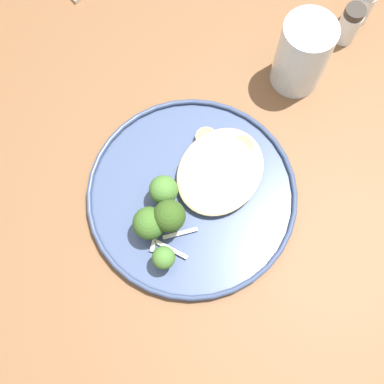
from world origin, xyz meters
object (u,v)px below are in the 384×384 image
dinner_plate (192,195)px  seared_scallop_large_seared (207,138)px  broccoli_floret_split_head (162,189)px  water_glass (301,58)px  broccoli_floret_rear_charred (169,216)px  seared_scallop_rear_pale (239,167)px  salt_shaker (363,4)px  seared_scallop_left_edge (243,147)px  broccoli_floret_right_tilted (164,258)px  pepper_shaker (349,24)px  seared_scallop_tiny_bay (233,191)px  broccoli_floret_tall_stalk (149,223)px  seared_scallop_center_golden (197,164)px  seared_scallop_front_small (221,172)px

dinner_plate → seared_scallop_large_seared: 0.08m
seared_scallop_large_seared → broccoli_floret_split_head: bearing=-2.3°
water_glass → broccoli_floret_rear_charred: bearing=-4.2°
seared_scallop_rear_pale → water_glass: water_glass is taller
seared_scallop_rear_pale → broccoli_floret_split_head: bearing=-36.0°
broccoli_floret_rear_charred → salt_shaker: size_ratio=0.96×
seared_scallop_left_edge → broccoli_floret_right_tilted: (0.19, 0.00, 0.02)m
salt_shaker → pepper_shaker: size_ratio=1.00×
broccoli_floret_split_head → salt_shaker: salt_shaker is taller
seared_scallop_large_seared → seared_scallop_tiny_bay: bearing=58.1°
seared_scallop_left_edge → salt_shaker: (-0.30, 0.03, 0.01)m
broccoli_floret_tall_stalk → seared_scallop_large_seared: bearing=-176.0°
seared_scallop_rear_pale → broccoli_floret_right_tilted: broccoli_floret_right_tilted is taller
seared_scallop_center_golden → seared_scallop_rear_pale: bearing=119.7°
seared_scallop_rear_pale → salt_shaker: 0.33m
seared_scallop_front_small → broccoli_floret_right_tilted: bearing=2.4°
seared_scallop_left_edge → seared_scallop_rear_pale: bearing=23.2°
broccoli_floret_right_tilted → pepper_shaker: size_ratio=0.67×
dinner_plate → salt_shaker: 0.40m
seared_scallop_center_golden → seared_scallop_tiny_bay: bearing=85.4°
seared_scallop_rear_pale → seared_scallop_tiny_bay: bearing=19.1°
seared_scallop_tiny_bay → broccoli_floret_right_tilted: 0.13m
seared_scallop_center_golden → salt_shaker: bearing=169.4°
salt_shaker → water_glass: bearing=-10.6°
dinner_plate → pepper_shaker: size_ratio=4.33×
dinner_plate → broccoli_floret_rear_charred: size_ratio=4.50×
broccoli_floret_right_tilted → pepper_shaker: bearing=176.6°
seared_scallop_center_golden → broccoli_floret_tall_stalk: broccoli_floret_tall_stalk is taller
dinner_plate → broccoli_floret_right_tilted: broccoli_floret_right_tilted is taller
seared_scallop_front_small → pepper_shaker: bearing=173.8°
salt_shaker → broccoli_floret_split_head: bearing=-11.1°
water_glass → seared_scallop_front_small: bearing=-1.4°
seared_scallop_large_seared → broccoli_floret_tall_stalk: 0.15m
seared_scallop_tiny_bay → salt_shaker: 0.36m
broccoli_floret_right_tilted → broccoli_floret_tall_stalk: broccoli_floret_tall_stalk is taller
dinner_plate → broccoli_floret_split_head: (0.02, -0.03, 0.03)m
water_glass → seared_scallop_rear_pale: bearing=3.9°
seared_scallop_left_edge → seared_scallop_tiny_bay: same height
seared_scallop_front_small → broccoli_floret_right_tilted: 0.14m
seared_scallop_center_golden → pepper_shaker: (-0.31, 0.07, 0.01)m
seared_scallop_center_golden → pepper_shaker: bearing=167.9°
seared_scallop_left_edge → seared_scallop_tiny_bay: 0.07m
broccoli_floret_rear_charred → pepper_shaker: broccoli_floret_rear_charred is taller
seared_scallop_center_golden → broccoli_floret_rear_charred: broccoli_floret_rear_charred is taller
seared_scallop_left_edge → seared_scallop_tiny_bay: size_ratio=1.41×
seared_scallop_left_edge → salt_shaker: size_ratio=0.47×
seared_scallop_front_small → broccoli_floret_split_head: (0.07, -0.05, 0.02)m
broccoli_floret_rear_charred → broccoli_floret_tall_stalk: bearing=-40.5°
seared_scallop_front_small → pepper_shaker: pepper_shaker is taller
broccoli_floret_right_tilted → water_glass: water_glass is taller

